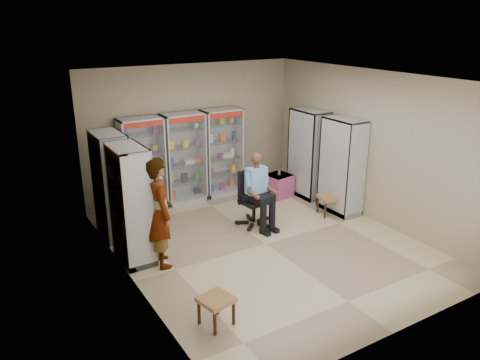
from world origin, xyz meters
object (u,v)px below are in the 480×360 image
pink_trunk (278,185)px  cabinet_left_near (131,205)px  cabinet_back_left (143,165)px  cabinet_right_near (342,166)px  cabinet_back_mid (184,158)px  cabinet_back_right (222,152)px  seated_shopkeeper (255,192)px  office_chair (254,199)px  cabinet_right_far (308,154)px  woven_stool_b (216,311)px  woven_stool_a (328,205)px  standing_man (160,212)px  cabinet_left_far (112,185)px  wooden_chair (145,202)px

pink_trunk → cabinet_left_near: bearing=-162.8°
cabinet_back_left → cabinet_right_near: size_ratio=1.00×
cabinet_back_mid → cabinet_back_right: 0.95m
seated_shopkeeper → pink_trunk: bearing=33.3°
cabinet_back_right → seated_shopkeeper: size_ratio=1.42×
cabinet_back_right → seated_shopkeeper: 1.99m
cabinet_back_mid → cabinet_left_near: bearing=-132.8°
cabinet_back_left → office_chair: (1.58, -1.89, -0.45)m
cabinet_back_mid → cabinet_back_left: bearing=180.0°
cabinet_right_far → woven_stool_b: bearing=128.0°
pink_trunk → woven_stool_a: (0.27, -1.42, -0.06)m
cabinet_right_near → woven_stool_a: 0.86m
cabinet_left_near → seated_shopkeeper: size_ratio=1.42×
pink_trunk → woven_stool_b: size_ratio=1.30×
cabinet_back_left → cabinet_back_right: bearing=0.0°
cabinet_back_right → woven_stool_a: (1.30, -2.26, -0.80)m
standing_man → pink_trunk: bearing=-58.7°
woven_stool_a → cabinet_left_far: bearing=162.1°
cabinet_right_far → office_chair: cabinet_right_far is taller
wooden_chair → pink_trunk: wooden_chair is taller
cabinet_back_left → office_chair: 2.50m
cabinet_right_far → woven_stool_b: 5.30m
cabinet_back_left → cabinet_back_right: 1.90m
woven_stool_a → woven_stool_b: woven_stool_b is taller
woven_stool_b → wooden_chair: bearing=84.5°
woven_stool_a → standing_man: bearing=-177.5°
cabinet_back_mid → cabinet_left_near: same height
cabinet_back_right → standing_man: 3.48m
cabinet_right_far → cabinet_right_near: bearing=-180.0°
cabinet_back_left → cabinet_right_near: same height
cabinet_right_far → cabinet_back_left: bearing=72.2°
pink_trunk → cabinet_left_far: bearing=-178.6°
wooden_chair → office_chair: office_chair is taller
pink_trunk → woven_stool_a: pink_trunk is taller
cabinet_left_far → woven_stool_a: cabinet_left_far is taller
cabinet_left_far → woven_stool_b: (0.33, -3.42, -0.79)m
cabinet_back_mid → seated_shopkeeper: cabinet_back_mid is taller
cabinet_back_left → pink_trunk: bearing=-16.0°
seated_shopkeeper → woven_stool_b: size_ratio=3.42×
cabinet_back_left → cabinet_right_far: 3.71m
cabinet_right_near → woven_stool_b: cabinet_right_near is taller
cabinet_back_mid → seated_shopkeeper: size_ratio=1.42×
seated_shopkeeper → cabinet_right_near: bearing=-14.5°
woven_stool_a → cabinet_back_left: bearing=144.8°
cabinet_right_far → standing_man: cabinet_right_far is taller
cabinet_left_far → wooden_chair: (0.68, 0.20, -0.53)m
cabinet_back_right → woven_stool_b: cabinet_back_right is taller
woven_stool_a → standing_man: size_ratio=0.22×
office_chair → standing_man: 2.27m
cabinet_back_right → seated_shopkeeper: bearing=-99.4°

